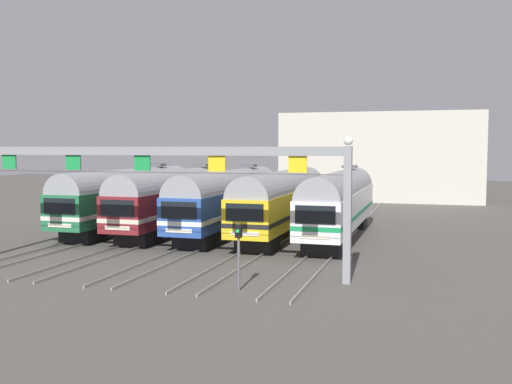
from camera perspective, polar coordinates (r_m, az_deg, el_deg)
The scene contains 10 objects.
ground_plane at distance 43.93m, azimuth -2.65°, elevation -4.08°, with size 160.00×160.00×0.00m, color #4C4944.
track_bed at distance 60.10m, azimuth 2.72°, elevation -1.73°, with size 17.99×70.00×0.15m.
commuter_train_green at distance 46.98m, azimuth -12.19°, elevation -0.33°, with size 2.88×18.06×5.05m.
commuter_train_maroon at distance 45.14m, azimuth -7.60°, elevation -0.45°, with size 2.88×18.06×5.05m.
commuter_train_blue at distance 43.62m, azimuth -2.66°, elevation -0.59°, with size 2.88×18.06×5.05m.
commuter_train_yellow at distance 42.44m, azimuth 2.59°, elevation -0.72°, with size 2.88×18.06×5.05m.
commuter_train_white at distance 41.63m, azimuth 8.10°, elevation -0.86°, with size 2.88×18.06×5.05m.
catenary_gantry at distance 31.06m, azimuth -10.95°, elevation 2.08°, with size 21.72×0.44×6.97m.
yard_signal_mast at distance 26.37m, azimuth -1.70°, elevation -5.04°, with size 0.28×0.35×3.06m.
maintenance_building at distance 74.33m, azimuth 12.04°, elevation 3.37°, with size 23.67×10.00×10.57m, color beige.
Camera 1 is at (14.39, -41.01, 6.43)m, focal length 41.26 mm.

